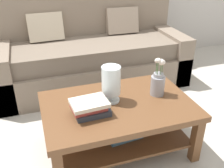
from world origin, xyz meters
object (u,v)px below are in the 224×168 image
object	(u,v)px
couch	(91,55)
flower_pitcher	(158,82)
glass_hurricane_vase	(111,82)
coffee_table	(118,116)
book_stack_main	(90,107)

from	to	relation	value
couch	flower_pitcher	xyz separation A→B (m)	(0.25, -1.25, 0.20)
glass_hurricane_vase	flower_pitcher	world-z (taller)	flower_pitcher
flower_pitcher	couch	bearing A→B (deg)	101.43
couch	flower_pitcher	bearing A→B (deg)	-78.57
coffee_table	flower_pitcher	distance (m)	0.44
glass_hurricane_vase	couch	bearing A→B (deg)	83.20
book_stack_main	glass_hurricane_vase	distance (m)	0.27
couch	glass_hurricane_vase	size ratio (longest dim) A/B	7.47
coffee_table	book_stack_main	bearing A→B (deg)	-163.91
glass_hurricane_vase	flower_pitcher	distance (m)	0.40
coffee_table	flower_pitcher	xyz separation A→B (m)	(0.36, 0.04, 0.24)
glass_hurricane_vase	coffee_table	bearing A→B (deg)	-56.22
couch	flower_pitcher	size ratio (longest dim) A/B	6.64
flower_pitcher	book_stack_main	bearing A→B (deg)	-169.78
couch	book_stack_main	distance (m)	1.41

